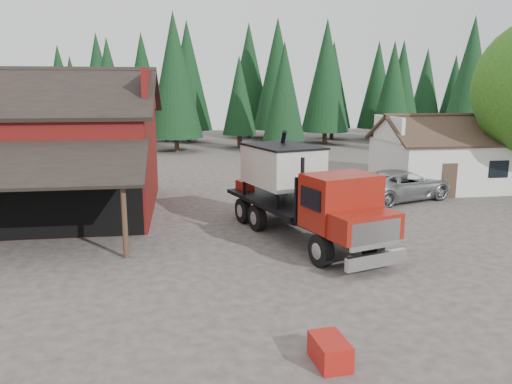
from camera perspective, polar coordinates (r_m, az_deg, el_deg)
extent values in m
plane|color=#3F3732|center=(17.42, 3.53, -8.87)|extent=(120.00, 120.00, 0.00)
cube|color=#601012|center=(27.27, -24.48, 3.03)|extent=(12.00, 10.00, 5.00)
cube|color=black|center=(24.64, -26.76, 10.21)|extent=(12.80, 5.53, 2.35)
cube|color=black|center=(29.44, -23.73, 10.51)|extent=(12.80, 5.53, 2.35)
cube|color=#601012|center=(26.00, -12.11, 11.20)|extent=(0.25, 7.00, 2.00)
cylinder|color=#382619|center=(18.78, -14.79, -3.24)|extent=(0.20, 0.20, 2.80)
cube|color=silver|center=(33.60, 20.99, 3.03)|extent=(8.00, 6.00, 3.00)
cube|color=#38281E|center=(32.08, 22.59, 6.59)|extent=(8.60, 3.42, 1.80)
cube|color=#38281E|center=(34.68, 20.05, 7.09)|extent=(8.60, 3.42, 1.80)
cube|color=silver|center=(31.59, 14.90, 7.02)|extent=(0.20, 4.20, 1.50)
cube|color=silver|center=(35.51, 26.93, 6.63)|extent=(0.20, 4.20, 1.50)
cube|color=#38281E|center=(30.35, 21.21, 1.20)|extent=(0.90, 0.06, 2.00)
cube|color=black|center=(31.85, 25.99, 2.37)|extent=(1.20, 0.06, 1.00)
cylinder|color=#382619|center=(47.21, 3.18, 5.23)|extent=(0.44, 0.44, 1.60)
cone|color=black|center=(46.91, 3.25, 11.43)|extent=(3.96, 3.96, 9.00)
cylinder|color=#382619|center=(49.34, 22.75, 4.62)|extent=(0.44, 0.44, 1.60)
cone|color=black|center=(49.06, 23.33, 11.69)|extent=(4.84, 4.84, 11.00)
cylinder|color=#382619|center=(50.24, -9.05, 5.49)|extent=(0.44, 0.44, 1.60)
cone|color=black|center=(49.97, -9.30, 13.03)|extent=(5.28, 5.28, 12.00)
cylinder|color=black|center=(17.68, 7.43, -6.65)|extent=(0.70, 1.21, 1.16)
cylinder|color=black|center=(18.94, 13.05, -5.61)|extent=(0.70, 1.21, 1.16)
cylinder|color=black|center=(21.88, 0.15, -2.95)|extent=(0.70, 1.21, 1.16)
cylinder|color=black|center=(22.91, 5.12, -2.33)|extent=(0.70, 1.21, 1.16)
cylinder|color=black|center=(23.17, -1.45, -2.12)|extent=(0.70, 1.21, 1.16)
cylinder|color=black|center=(24.15, 3.32, -1.57)|extent=(0.70, 1.21, 1.16)
cube|color=black|center=(20.86, 4.92, -2.54)|extent=(3.84, 8.96, 0.42)
cube|color=silver|center=(17.08, 13.59, -7.56)|extent=(2.36, 0.91, 0.47)
cube|color=silver|center=(16.90, 13.50, -4.77)|extent=(1.94, 0.70, 0.95)
cube|color=maroon|center=(17.33, 12.20, -3.76)|extent=(2.67, 2.02, 0.89)
cube|color=maroon|center=(18.25, 9.64, -1.00)|extent=(2.94, 2.47, 1.94)
cube|color=black|center=(17.52, 11.27, -0.54)|extent=(2.13, 0.75, 0.95)
cylinder|color=black|center=(18.33, 5.31, 1.02)|extent=(0.18, 0.18, 1.89)
cube|color=black|center=(19.10, 7.81, -0.54)|extent=(2.49, 0.90, 1.68)
cube|color=black|center=(22.03, 2.97, -0.98)|extent=(4.40, 6.62, 0.17)
cube|color=beige|center=(21.75, 3.02, 3.02)|extent=(3.35, 4.04, 1.68)
cone|color=beige|center=(21.93, 2.99, 0.30)|extent=(2.90, 2.90, 0.74)
cube|color=black|center=(21.63, 3.04, 5.28)|extent=(3.49, 4.17, 0.08)
cylinder|color=black|center=(23.34, 2.62, 3.36)|extent=(0.29, 2.33, 3.21)
cube|color=maroon|center=(23.90, -1.27, 0.75)|extent=(0.86, 0.99, 0.47)
cylinder|color=silver|center=(19.78, 11.22, -3.83)|extent=(0.88, 1.18, 0.59)
imported|color=#9C9FA4|center=(29.07, 16.22, 0.80)|extent=(6.70, 4.74, 1.70)
cube|color=maroon|center=(11.95, 8.44, -17.56)|extent=(0.80, 1.16, 0.60)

